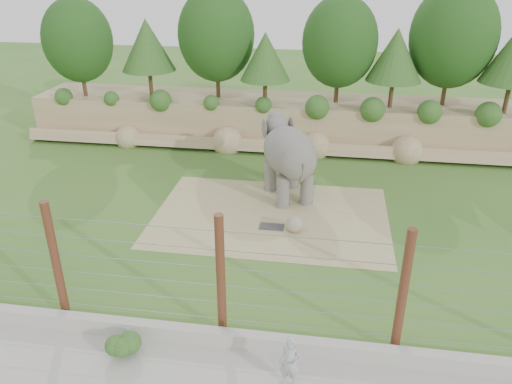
# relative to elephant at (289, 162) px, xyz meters

# --- Properties ---
(ground) EXTENTS (90.00, 90.00, 0.00)m
(ground) POSITION_rel_elephant_xyz_m (-1.02, -5.07, -1.74)
(ground) COLOR #366A25
(ground) RESTS_ON ground
(back_embankment) EXTENTS (30.00, 5.52, 8.77)m
(back_embankment) POSITION_rel_elephant_xyz_m (-0.43, 7.60, 2.23)
(back_embankment) COLOR #98825C
(back_embankment) RESTS_ON ground
(dirt_patch) EXTENTS (10.00, 7.00, 0.02)m
(dirt_patch) POSITION_rel_elephant_xyz_m (-0.52, -2.07, -1.73)
(dirt_patch) COLOR tan
(dirt_patch) RESTS_ON ground
(drain_grate) EXTENTS (1.00, 0.60, 0.03)m
(drain_grate) POSITION_rel_elephant_xyz_m (-0.37, -3.04, -1.70)
(drain_grate) COLOR #262628
(drain_grate) RESTS_ON dirt_patch
(elephant) EXTENTS (3.47, 4.66, 3.47)m
(elephant) POSITION_rel_elephant_xyz_m (0.00, 0.00, 0.00)
(elephant) COLOR #635C59
(elephant) RESTS_ON ground
(stone_ball) EXTENTS (0.70, 0.70, 0.70)m
(stone_ball) POSITION_rel_elephant_xyz_m (0.58, -3.26, -1.36)
(stone_ball) COLOR gray
(stone_ball) RESTS_ON dirt_patch
(retaining_wall) EXTENTS (26.00, 0.35, 0.50)m
(retaining_wall) POSITION_rel_elephant_xyz_m (-1.02, -10.07, -1.49)
(retaining_wall) COLOR #AEAAA2
(retaining_wall) RESTS_ON ground
(barrier_fence) EXTENTS (20.26, 0.26, 4.00)m
(barrier_fence) POSITION_rel_elephant_xyz_m (-1.02, -9.57, 0.26)
(barrier_fence) COLOR #4F2711
(barrier_fence) RESTS_ON ground
(walkway_shrub) EXTENTS (0.65, 0.65, 0.65)m
(walkway_shrub) POSITION_rel_elephant_xyz_m (-3.59, -10.87, -1.40)
(walkway_shrub) COLOR #244F17
(walkway_shrub) RESTS_ON walkway
(zookeeper) EXTENTS (0.65, 0.50, 1.58)m
(zookeeper) POSITION_rel_elephant_xyz_m (1.14, -11.32, -0.94)
(zookeeper) COLOR silver
(zookeeper) RESTS_ON walkway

